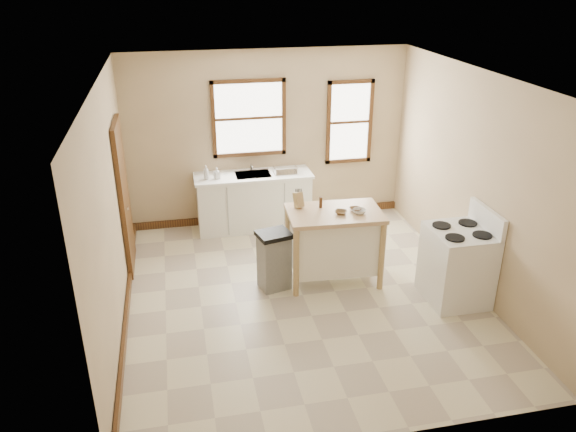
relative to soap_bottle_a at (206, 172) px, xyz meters
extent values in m
plane|color=#B5A68F|center=(1.04, -2.13, -1.03)|extent=(5.00, 5.00, 0.00)
plane|color=white|center=(1.04, -2.13, 1.77)|extent=(5.00, 5.00, 0.00)
cube|color=tan|center=(1.04, 0.37, 0.37)|extent=(4.50, 0.04, 2.80)
cube|color=tan|center=(-1.21, -2.13, 0.37)|extent=(0.04, 5.00, 2.80)
cube|color=tan|center=(3.29, -2.13, 0.37)|extent=(0.04, 5.00, 2.80)
cube|color=#381E0F|center=(-1.17, -0.83, 0.02)|extent=(0.06, 0.90, 2.10)
cube|color=#381E0F|center=(1.04, 0.34, -0.97)|extent=(4.50, 0.04, 0.12)
cube|color=#381E0F|center=(-1.18, -2.13, -0.97)|extent=(0.04, 5.00, 0.12)
cylinder|color=silver|center=(0.74, 0.25, 0.00)|extent=(0.03, 0.03, 0.22)
imported|color=#B2B2B2|center=(0.00, 0.00, 0.00)|extent=(0.11, 0.11, 0.22)
imported|color=#B2B2B2|center=(0.16, -0.02, -0.02)|extent=(0.10, 0.10, 0.18)
cylinder|color=#3D2310|center=(1.39, -1.64, 0.05)|extent=(0.06, 0.06, 0.15)
imported|color=brown|center=(1.59, -1.88, 0.00)|extent=(0.21, 0.21, 0.04)
imported|color=brown|center=(1.80, -1.83, 0.00)|extent=(0.15, 0.15, 0.04)
imported|color=silver|center=(1.83, -1.92, 0.00)|extent=(0.18, 0.18, 0.05)
camera|label=1|loc=(-0.44, -8.22, 2.91)|focal=35.00mm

